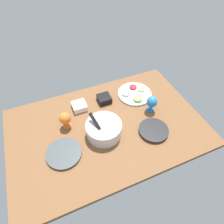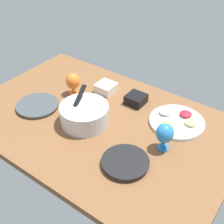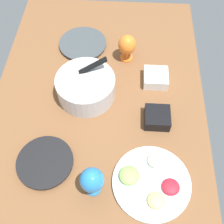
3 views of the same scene
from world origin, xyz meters
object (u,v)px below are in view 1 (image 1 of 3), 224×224
(hurricane_glass_blue, at_px, (152,102))
(square_bowl_white, at_px, (79,106))
(fruit_platter, at_px, (135,94))
(hurricane_glass_orange, at_px, (65,119))
(dinner_plate_left, at_px, (153,130))
(mixing_bowl, at_px, (104,129))
(square_bowl_black, at_px, (104,99))
(dinner_plate_right, at_px, (64,153))

(hurricane_glass_blue, distance_m, square_bowl_white, 0.64)
(fruit_platter, distance_m, hurricane_glass_orange, 0.71)
(dinner_plate_left, bearing_deg, hurricane_glass_orange, -27.15)
(square_bowl_white, bearing_deg, mixing_bowl, 106.69)
(dinner_plate_left, height_order, hurricane_glass_blue, hurricane_glass_blue)
(square_bowl_white, bearing_deg, square_bowl_black, -179.83)
(dinner_plate_left, xyz_separation_m, square_bowl_black, (0.24, -0.48, 0.02))
(fruit_platter, relative_size, hurricane_glass_orange, 2.10)
(hurricane_glass_blue, height_order, square_bowl_black, hurricane_glass_blue)
(hurricane_glass_blue, relative_size, square_bowl_black, 1.38)
(hurricane_glass_orange, bearing_deg, square_bowl_white, -135.24)
(hurricane_glass_blue, height_order, square_bowl_white, hurricane_glass_blue)
(square_bowl_white, bearing_deg, dinner_plate_left, 135.16)
(fruit_platter, relative_size, square_bowl_white, 2.68)
(mixing_bowl, distance_m, fruit_platter, 0.54)
(hurricane_glass_blue, bearing_deg, mixing_bowl, 9.37)
(dinner_plate_left, distance_m, fruit_platter, 0.45)
(fruit_platter, bearing_deg, dinner_plate_left, 82.49)
(dinner_plate_right, relative_size, square_bowl_black, 2.29)
(hurricane_glass_blue, bearing_deg, square_bowl_black, -38.05)
(square_bowl_black, xyz_separation_m, square_bowl_white, (0.24, 0.00, -0.00))
(hurricane_glass_orange, relative_size, square_bowl_white, 1.28)
(dinner_plate_right, height_order, fruit_platter, fruit_platter)
(hurricane_glass_orange, xyz_separation_m, square_bowl_white, (-0.15, -0.15, -0.06))
(hurricane_glass_orange, distance_m, square_bowl_black, 0.43)
(dinner_plate_left, distance_m, square_bowl_white, 0.68)
(fruit_platter, xyz_separation_m, hurricane_glass_orange, (0.69, 0.12, 0.08))
(mixing_bowl, xyz_separation_m, hurricane_glass_blue, (-0.47, -0.08, 0.04))
(dinner_plate_left, relative_size, mixing_bowl, 0.85)
(dinner_plate_right, bearing_deg, dinner_plate_left, 173.82)
(dinner_plate_left, distance_m, mixing_bowl, 0.41)
(dinner_plate_right, bearing_deg, square_bowl_black, -139.90)
(dinner_plate_right, relative_size, hurricane_glass_blue, 1.66)
(dinner_plate_right, height_order, square_bowl_white, square_bowl_white)
(dinner_plate_right, xyz_separation_m, mixing_bowl, (-0.34, -0.06, 0.05))
(mixing_bowl, relative_size, fruit_platter, 0.88)
(hurricane_glass_blue, xyz_separation_m, square_bowl_black, (0.34, -0.27, -0.07))
(dinner_plate_right, height_order, square_bowl_black, square_bowl_black)
(square_bowl_white, bearing_deg, fruit_platter, 176.56)
(mixing_bowl, height_order, square_bowl_white, mixing_bowl)
(hurricane_glass_blue, bearing_deg, dinner_plate_left, 65.88)
(hurricane_glass_orange, bearing_deg, square_bowl_black, -158.64)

